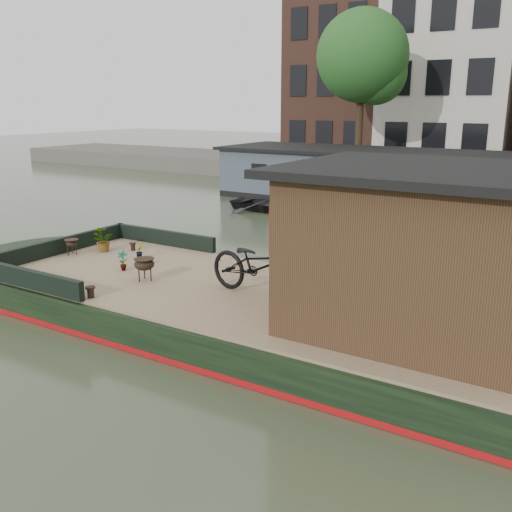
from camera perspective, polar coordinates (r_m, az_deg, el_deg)
The scene contains 18 objects.
ground at distance 10.07m, azimuth 3.41°, elevation -7.96°, with size 120.00×120.00×0.00m, color #2F3A24.
houseboat_hull at distance 10.62m, azimuth -2.92°, elevation -5.12°, with size 14.01×4.02×0.60m.
houseboat_deck at distance 9.84m, azimuth 3.47°, elevation -4.61°, with size 11.80×3.80×0.05m, color #9C8660.
bow_bulwark at distance 12.87m, azimuth -16.77°, elevation 0.44°, with size 3.00×4.00×0.35m.
cabin at distance 8.70m, azimuth 16.36°, elevation 0.78°, with size 4.00×3.50×2.42m.
bicycle at distance 9.85m, azimuth 0.29°, elevation -1.01°, with size 0.74×2.12×1.11m, color black.
potted_plant_a at distance 11.80m, azimuth -13.19°, elevation -0.45°, with size 0.22×0.15×0.41m, color maroon.
potted_plant_b at distance 12.66m, azimuth -11.60°, elevation 0.47°, with size 0.17×0.14×0.32m, color brown.
potted_plant_c at distance 13.42m, azimuth -15.14°, elevation 1.50°, with size 0.46×0.40×0.51m, color brown.
potted_plant_d at distance 10.87m, azimuth 7.97°, elevation -1.11°, with size 0.32×0.32×0.56m, color maroon.
brazier_front at distance 11.05m, azimuth -11.08°, elevation -1.32°, with size 0.40×0.40×0.44m, color black, non-canonical shape.
brazier_rear at distance 13.33m, azimuth -17.92°, elevation 0.86°, with size 0.33×0.33×0.35m, color black, non-canonical shape.
bollard_port at distance 13.38m, azimuth -12.21°, elevation 0.93°, with size 0.16×0.16×0.18m, color black.
bollard_stbd at distance 10.34m, azimuth -16.22°, elevation -3.49°, with size 0.18×0.18×0.20m, color black.
dinghy at distance 21.42m, azimuth 2.14°, elevation 5.51°, with size 2.57×3.60×0.75m, color black.
far_houseboat at distance 22.79m, azimuth 20.64°, elevation 6.65°, with size 20.40×4.40×2.11m.
quay at distance 29.21m, azimuth 23.18°, elevation 7.04°, with size 60.00×6.00×0.90m, color #47443F.
tree_left at distance 29.34m, azimuth 10.90°, elevation 18.67°, with size 4.40×4.40×7.40m.
Camera 1 is at (4.37, -8.17, 3.94)m, focal length 40.00 mm.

